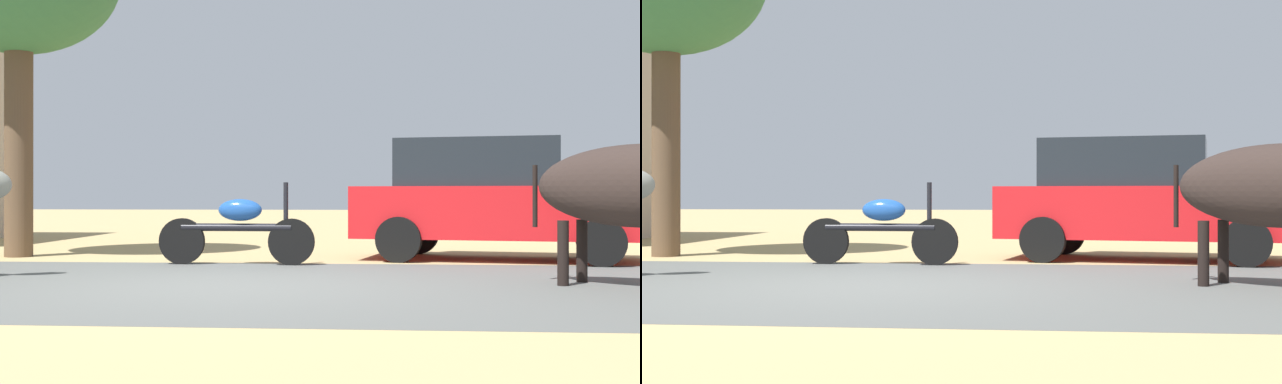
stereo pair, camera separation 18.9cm
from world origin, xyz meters
TOP-DOWN VIEW (x-y plane):
  - ground at (0.00, 0.00)m, footprint 80.00×80.00m
  - asphalt_road at (0.00, 0.00)m, footprint 72.00×5.36m
  - parked_hatchback_car at (2.98, 3.58)m, footprint 4.14×2.36m
  - parked_motorcycle at (-0.35, 2.45)m, footprint 2.00×0.26m

SIDE VIEW (x-z plane):
  - ground at x=0.00m, z-range 0.00..0.00m
  - asphalt_road at x=0.00m, z-range 0.00..0.00m
  - parked_motorcycle at x=-0.35m, z-range -0.06..0.99m
  - parked_hatchback_car at x=2.98m, z-range 0.02..1.66m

